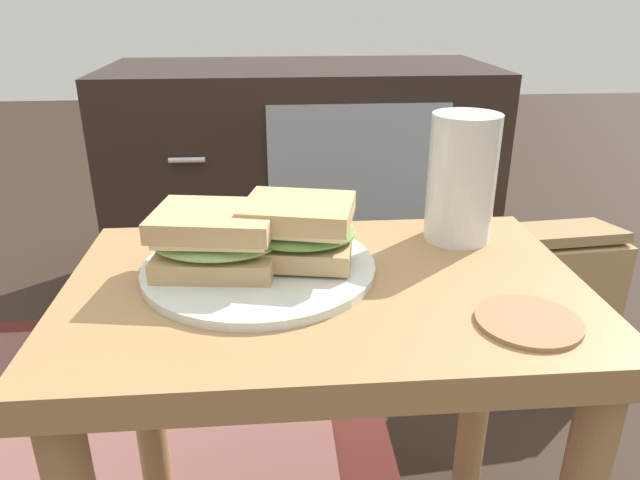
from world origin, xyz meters
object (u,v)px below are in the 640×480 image
sandwich_back (298,230)px  paper_bag (551,299)px  beer_glass (461,181)px  coaster (528,321)px  tv_cabinet (302,178)px  sandwich_front (216,239)px  plate (259,267)px

sandwich_back → paper_bag: (0.55, 0.44, -0.35)m
beer_glass → coaster: size_ratio=1.58×
tv_cabinet → paper_bag: bearing=-43.5°
paper_bag → beer_glass: bearing=-133.0°
paper_bag → tv_cabinet: bearing=136.5°
sandwich_front → coaster: sandwich_front is taller
tv_cabinet → sandwich_back: 0.94m
coaster → beer_glass: bearing=91.7°
tv_cabinet → coaster: bearing=-81.2°
beer_glass → plate: bearing=-162.7°
beer_glass → paper_bag: 0.63m
sandwich_front → coaster: bearing=-23.2°
coaster → paper_bag: (0.33, 0.58, -0.31)m
plate → paper_bag: size_ratio=0.80×
sandwich_front → sandwich_back: bearing=7.4°
coaster → paper_bag: size_ratio=0.31×
coaster → sandwich_front: bearing=156.8°
beer_glass → sandwich_back: bearing=-160.6°
beer_glass → coaster: 0.22m
sandwich_back → coaster: size_ratio=1.43×
tv_cabinet → plate: bearing=-95.9°
tv_cabinet → sandwich_front: (-0.14, -0.92, 0.21)m
plate → paper_bag: 0.80m
plate → beer_glass: size_ratio=1.65×
plate → coaster: (0.26, -0.13, -0.00)m
tv_cabinet → coaster: size_ratio=9.62×
beer_glass → sandwich_front: bearing=-164.1°
sandwich_back → paper_bag: 0.78m
sandwich_front → coaster: size_ratio=1.50×
paper_bag → plate: bearing=-143.1°
tv_cabinet → paper_bag: size_ratio=2.97×
plate → coaster: bearing=-27.8°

